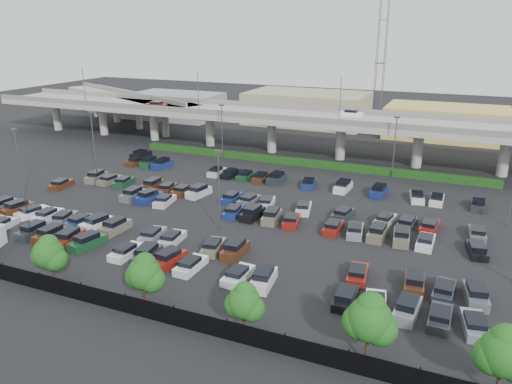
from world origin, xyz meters
The scene contains 10 objects.
ground centered at (0.00, 0.00, 0.00)m, with size 280.00×280.00×0.00m, color black.
overpass centered at (-0.18, 31.99, 6.97)m, with size 150.00×13.00×15.80m.
on_ramp centered at (-52.10, 43.05, 6.86)m, with size 50.93×30.13×8.80m.
hedge centered at (0.00, 25.00, 0.55)m, with size 66.00×1.60×1.10m, color #173910.
fence centered at (-0.05, -28.00, 0.90)m, with size 70.00×0.10×2.00m.
tree_row centered at (0.70, -26.53, 3.52)m, with size 65.07×3.66×5.94m.
parked_cars centered at (-1.40, -4.50, 0.62)m, with size 62.96×41.63×1.67m.
light_poles centered at (-4.13, 2.00, 6.24)m, with size 66.90×48.38×10.30m.
distant_buildings centered at (12.38, 61.81, 3.74)m, with size 138.00×24.00×9.00m.
comm_tower centered at (4.00, 74.00, 15.61)m, with size 2.40×2.40×30.00m.
Camera 1 is at (26.99, -58.95, 24.49)m, focal length 35.00 mm.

